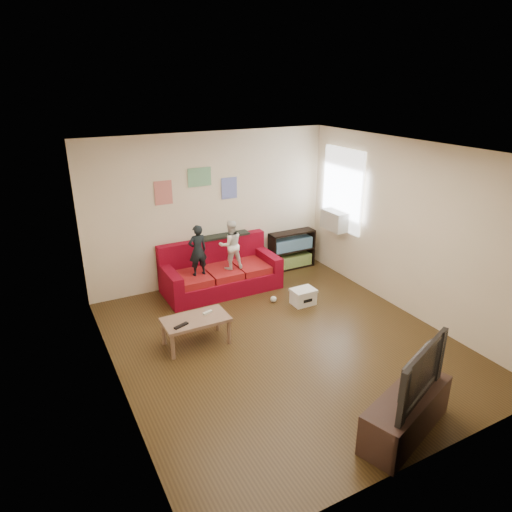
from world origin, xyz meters
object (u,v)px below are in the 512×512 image
child_b (231,245)px  file_box (303,297)px  sofa (220,273)px  coffee_table (196,322)px  television (412,371)px  bookshelf (292,252)px  child_a (198,250)px  tv_stand (406,414)px

child_b → file_box: size_ratio=2.24×
sofa → coffee_table: sofa is taller
television → bookshelf: bearing=51.1°
sofa → child_b: 0.60m
child_a → child_b: bearing=178.8°
child_b → coffee_table: child_b is taller
sofa → tv_stand: size_ratio=1.61×
bookshelf → tv_stand: size_ratio=0.74×
child_a → sofa: bearing=-160.7°
child_a → child_b: child_a is taller
coffee_table → television: (1.33, -2.66, 0.43)m
television → coffee_table: bearing=94.7°
file_box → tv_stand: bearing=-102.8°
television → child_b: bearing=70.2°
child_b → television: child_b is taller
coffee_table → tv_stand: tv_stand is taller
file_box → tv_stand: 3.06m
sofa → coffee_table: 1.85m
coffee_table → bookshelf: 3.21m
bookshelf → file_box: 1.60m
bookshelf → tv_stand: bookshelf is taller
sofa → child_a: 0.74m
television → file_box: bearing=55.2°
tv_stand → child_b: bearing=73.1°
sofa → file_box: 1.57m
bookshelf → file_box: (-0.67, -1.44, -0.20)m
bookshelf → child_b: bearing=-165.1°
child_b → file_box: child_b is taller
sofa → coffee_table: (-1.03, -1.53, 0.05)m
child_b → file_box: 1.52m
child_b → coffee_table: 1.87m
coffee_table → bookshelf: (2.68, 1.77, -0.02)m
sofa → child_b: child_b is taller
sofa → child_b: (0.15, -0.17, 0.56)m
sofa → coffee_table: size_ratio=2.22×
child_a → coffee_table: bearing=65.8°
television → tv_stand: bearing=0.0°
bookshelf → television: 4.65m
file_box → bookshelf: bearing=65.2°
tv_stand → television: size_ratio=1.19×
coffee_table → television: bearing=-63.4°
child_b → bookshelf: 1.64m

